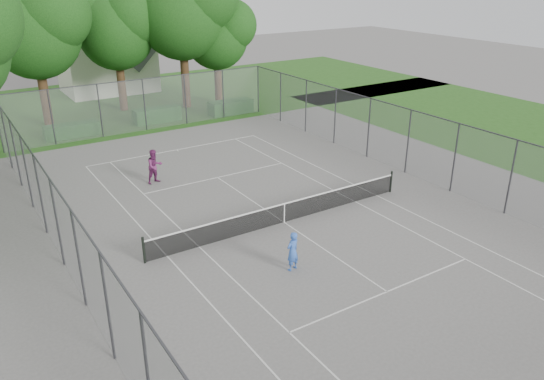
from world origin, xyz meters
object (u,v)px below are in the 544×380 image
woman_player (155,166)px  house (105,48)px  tennis_net (284,212)px  girl_player (293,251)px

woman_player → house: bearing=66.9°
woman_player → tennis_net: bearing=-79.8°
girl_player → woman_player: size_ratio=0.86×
house → girl_player: 34.38m
house → girl_player: (-3.55, -34.06, -3.01)m
tennis_net → girl_player: bearing=-119.5°
tennis_net → house: (1.62, 30.65, 3.27)m
house → woman_player: size_ratio=5.23×
girl_player → woman_player: bearing=-98.3°
girl_player → woman_player: 10.96m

